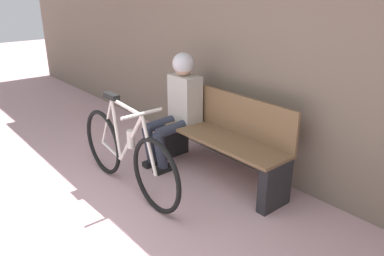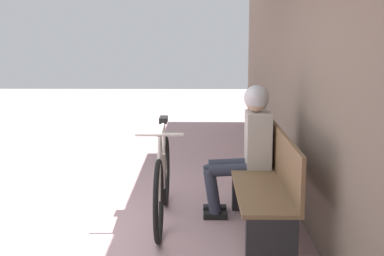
# 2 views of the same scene
# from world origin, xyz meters

# --- Properties ---
(storefront_wall) EXTENTS (12.00, 0.56, 3.20)m
(storefront_wall) POSITION_xyz_m (0.00, 2.48, 1.66)
(storefront_wall) COLOR #756656
(storefront_wall) RESTS_ON ground_plane
(park_bench_near) EXTENTS (1.56, 0.42, 0.87)m
(park_bench_near) POSITION_xyz_m (-0.18, 2.07, 0.41)
(park_bench_near) COLOR brown
(park_bench_near) RESTS_ON ground_plane
(bicycle) EXTENTS (1.64, 0.40, 0.92)m
(bicycle) POSITION_xyz_m (-0.57, 1.19, 0.38)
(bicycle) COLOR black
(bicycle) RESTS_ON ground_plane
(person_seated) EXTENTS (0.34, 0.61, 1.22)m
(person_seated) POSITION_xyz_m (-0.75, 1.96, 0.71)
(person_seated) COLOR #2D3342
(person_seated) RESTS_ON ground_plane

